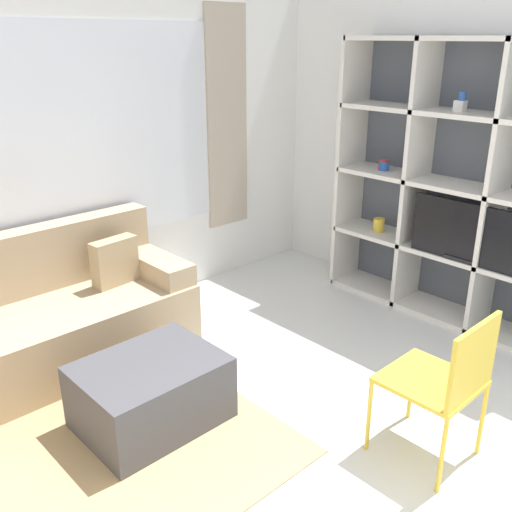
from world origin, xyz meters
The scene contains 7 objects.
wall_back centered at (0.00, 3.32, 1.36)m, with size 5.99×0.11×2.70m.
wall_right centered at (2.43, 1.65, 1.35)m, with size 0.07×4.49×2.70m, color white.
area_rug centered at (-0.99, 1.81, 0.01)m, with size 2.38×1.71×0.01m, color tan.
shelving_unit centered at (2.23, 1.42, 1.06)m, with size 0.40×2.02×2.14m.
couch_main centered at (-0.44, 2.87, 0.33)m, with size 1.84×0.83×0.91m.
ottoman centered at (-0.35, 1.84, 0.20)m, with size 0.80×0.62×0.41m.
folding_chair centered at (0.59, 0.52, 0.52)m, with size 0.44×0.46×0.86m.
Camera 1 is at (-1.82, -0.62, 2.14)m, focal length 40.00 mm.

